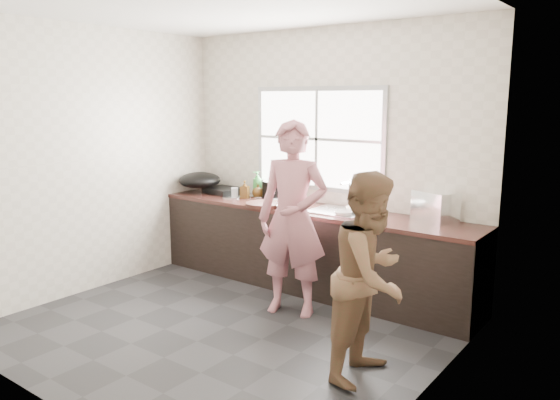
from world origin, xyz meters
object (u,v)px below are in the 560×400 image
Objects in this scene: bottle_brown_tall at (245,190)px; cutting_board at (264,204)px; bowl_crabs at (357,211)px; dish_rack at (435,206)px; bowl_held at (343,213)px; wok at (200,180)px; person_side at (371,276)px; bottle_green at (257,184)px; burner at (226,190)px; bottle_brown_short at (258,191)px; bowl_mince at (286,207)px; plate_food at (275,198)px; woman at (293,225)px; pot_lid_right at (261,196)px; black_pot at (274,190)px; glass_jar at (235,193)px; pot_lid_left at (232,197)px.

cutting_board is at bearing -26.80° from bottle_brown_tall.
dish_rack is at bearing 13.05° from bowl_crabs.
bowl_held is 2.06m from wok.
bowl_crabs is (-0.85, 1.31, 0.14)m from person_side.
person_side is 6.92× the size of bowl_held.
burner is (-0.49, 0.00, -0.12)m from bottle_green.
bottle_brown_short is at bearing -42.80° from bottle_green.
bowl_mince is (0.29, 0.00, 0.00)m from cutting_board.
person_side is at bearing -28.24° from burner.
bottle_brown_tall reaches higher than plate_food.
wok is at bearing -167.45° from plate_food.
bowl_held is at bearing -7.32° from bottle_brown_tall.
woman is 1.40m from pot_lid_right.
wok is (-0.97, -0.22, 0.14)m from plate_food.
pot_lid_right is at bearing 54.50° from person_side.
bottle_green is at bearing -0.25° from burner.
bottle_brown_short is at bearing -156.84° from dish_rack.
bowl_crabs is 1.36m from bottle_brown_short.
woman is 1.19m from plate_food.
dish_rack is at bearing 1.32° from bottle_brown_short.
wok is at bearing -164.09° from bottle_green.
wok is (-1.42, 0.18, 0.13)m from bowl_mince.
woman is 0.82m from cutting_board.
cutting_board reaches higher than plate_food.
plate_food is at bearing 0.64° from burner.
cutting_board is 0.49m from black_pot.
bottle_brown_tall is at bearing -112.70° from bottle_green.
pot_lid_right is (-0.69, 0.44, -0.02)m from bowl_mince.
bottle_brown_tall reaches higher than burner.
black_pot is at bearing 138.13° from bowl_mince.
woman is 0.74m from bowl_crabs.
woman is at bearing -38.86° from pot_lid_right.
bottle_brown_short is 0.31× the size of wok.
person_side is at bearing -36.75° from black_pot.
bowl_held is 0.73× the size of bottle_green.
dish_rack reaches higher than black_pot.
woman is 1.12× the size of person_side.
black_pot is at bearing 170.46° from bowl_crabs.
glass_jar is at bearing -165.03° from bottle_brown_tall.
bowl_crabs is 1.59m from pot_lid_left.
bowl_mince is 0.81m from bottle_green.
dish_rack is 2.32m from pot_lid_left.
bowl_held is at bearing -133.55° from dish_rack.
person_side is at bearing -33.04° from bottle_brown_short.
bottle_brown_short is at bearing 13.62° from wok.
glass_jar reaches higher than pot_lid_left.
bottle_green is at bearing 43.39° from pot_lid_left.
glass_jar is 0.54m from wok.
bottle_green reaches higher than glass_jar.
plate_food is 0.57× the size of burner.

